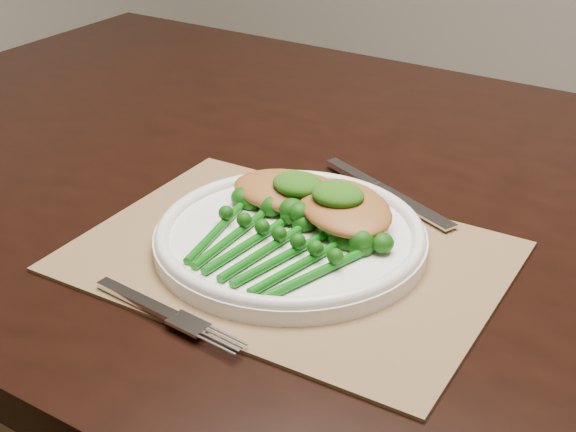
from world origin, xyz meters
The scene contains 9 objects.
placemat centered at (0.09, -0.29, 0.75)m, with size 0.40×0.29×0.00m, color olive.
dinner_plate centered at (0.09, -0.28, 0.77)m, with size 0.27×0.27×0.02m.
knife centered at (0.09, -0.12, 0.76)m, with size 0.19×0.09×0.01m.
fork centered at (0.08, -0.44, 0.76)m, with size 0.17×0.03×0.01m.
chicken_fillet_left centered at (0.05, -0.22, 0.78)m, with size 0.13×0.09×0.03m, color #A3652F.
chicken_fillet_right centered at (0.12, -0.23, 0.79)m, with size 0.12×0.09×0.02m, color #A3652F.
pesto_dollop_left centered at (0.06, -0.23, 0.80)m, with size 0.05×0.05×0.02m, color #17470A.
pesto_dollop_right centered at (0.11, -0.24, 0.80)m, with size 0.05×0.05×0.02m, color #17470A.
broccolini_bundle centered at (0.09, -0.32, 0.77)m, with size 0.16×0.18×0.04m.
Camera 1 is at (0.46, -0.84, 1.15)m, focal length 50.00 mm.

